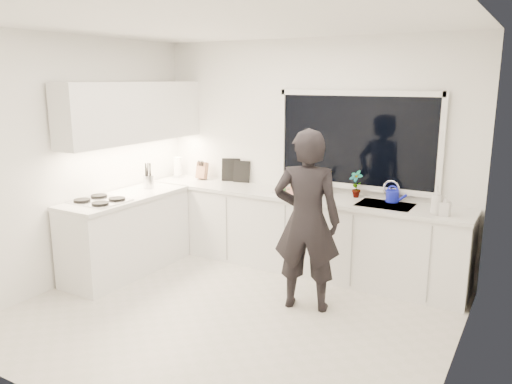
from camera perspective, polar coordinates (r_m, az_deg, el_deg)
The scene contains 25 objects.
floor at distance 4.99m, azimuth -3.01°, elevation -13.94°, with size 4.00×3.50×0.02m, color beige.
wall_back at distance 6.06m, azimuth 6.02°, elevation 4.36°, with size 4.00×0.02×2.70m, color white.
wall_left at distance 5.88m, azimuth -19.82°, elevation 3.41°, with size 0.02×3.50×2.70m, color white.
wall_right at distance 3.84m, azimuth 22.69°, elevation -1.46°, with size 0.02×3.50×2.70m, color white.
ceiling at distance 4.48m, azimuth -3.44°, elevation 18.91°, with size 4.00×3.50×0.02m, color white.
window at distance 5.79m, azimuth 11.36°, elevation 5.78°, with size 1.80×0.02×1.00m, color black.
base_cabinets_back at distance 5.99m, azimuth 4.58°, elevation -4.65°, with size 3.92×0.58×0.88m, color white.
base_cabinets_left at distance 6.07m, azimuth -14.56°, elevation -4.82°, with size 0.58×1.60×0.88m, color white.
countertop_back at distance 5.86m, azimuth 4.62°, elevation -0.38°, with size 3.94×0.62×0.04m, color silver.
countertop_left at distance 5.95m, azimuth -14.81°, elevation -0.58°, with size 0.62×1.60×0.04m, color silver.
upper_cabinets at distance 6.14m, azimuth -13.79°, elevation 8.86°, with size 0.34×2.10×0.70m, color white.
sink at distance 5.52m, azimuth 14.52°, elevation -1.90°, with size 0.58×0.42×0.14m, color silver.
faucet at distance 5.67m, azimuth 15.17°, elevation 0.11°, with size 0.03×0.03×0.22m, color silver.
stovetop at distance 5.72m, azimuth -17.44°, elevation -0.91°, with size 0.56×0.48×0.03m, color black.
person at distance 4.84m, azimuth 5.82°, elevation -3.30°, with size 0.65×0.43×1.79m, color black.
pizza_tray at distance 5.83m, azimuth 4.66°, elevation -0.10°, with size 0.46×0.34×0.03m, color silver.
pizza at distance 5.83m, azimuth 4.66°, elevation 0.06°, with size 0.42×0.30×0.01m, color red.
watering_can at distance 5.64m, azimuth 15.31°, elevation -0.44°, with size 0.14×0.14×0.13m, color #141DC2.
paper_towel_roll at distance 6.91m, azimuth -8.92°, elevation 2.77°, with size 0.11×0.11×0.26m, color white.
knife_block at distance 6.71m, azimuth -6.18°, elevation 2.39°, with size 0.13×0.10×0.22m, color #A47C4C.
utensil_crock at distance 6.26m, azimuth -12.18°, elevation 1.16°, with size 0.13×0.13×0.16m, color #BBBBC0.
picture_frame_large at distance 6.47m, azimuth -1.65°, elevation 2.35°, with size 0.22×0.02×0.28m, color black.
picture_frame_small at distance 6.56m, azimuth -2.86°, elevation 2.57°, with size 0.25×0.02×0.30m, color black.
herb_plants at distance 5.92m, azimuth 6.60°, elevation 1.38°, with size 1.00×0.35×0.31m.
soap_bottles at distance 5.22m, azimuth 20.25°, elevation -1.12°, with size 0.21×0.14×0.28m.
Camera 1 is at (2.46, -3.71, 2.23)m, focal length 35.00 mm.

